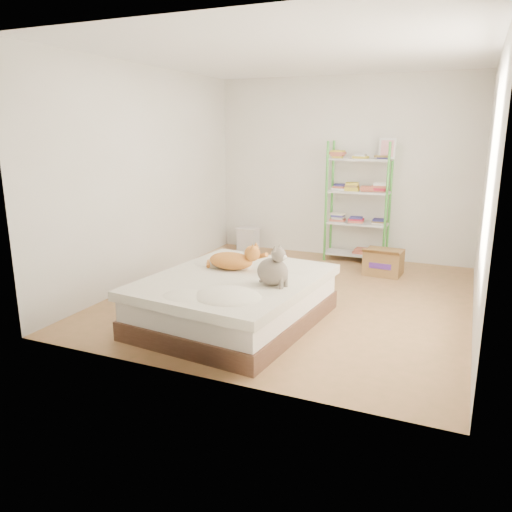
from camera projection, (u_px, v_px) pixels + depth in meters
The scene contains 7 objects.
room at pixel (295, 182), 5.40m from camera, with size 3.81×4.21×2.61m.
bed at pixel (235, 300), 4.88m from camera, with size 1.66×1.99×0.47m.
orange_cat at pixel (231, 259), 5.06m from camera, with size 0.55×0.30×0.22m, color orange, non-canonical shape.
grey_cat at pixel (273, 266), 4.52m from camera, with size 0.27×0.32×0.37m, color gray, non-canonical shape.
shelf_unit at pixel (359, 200), 7.05m from camera, with size 0.90×0.36×1.74m.
cardboard_box at pixel (383, 262), 6.54m from camera, with size 0.49×0.48×0.38m.
white_bin at pixel (248, 239), 7.85m from camera, with size 0.32×0.29×0.36m.
Camera 1 is at (1.76, -5.15, 1.86)m, focal length 35.00 mm.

